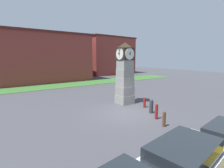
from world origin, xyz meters
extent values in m
plane|color=#424247|center=(0.00, 0.00, 0.00)|extent=(87.88, 87.88, 0.00)
cube|color=gray|center=(1.73, 2.41, 0.40)|extent=(1.34, 1.34, 0.80)
cube|color=gray|center=(1.73, 2.41, 1.20)|extent=(1.29, 1.29, 0.80)
cube|color=gray|center=(1.73, 2.41, 1.99)|extent=(1.23, 1.23, 0.80)
cube|color=gray|center=(1.73, 2.41, 2.79)|extent=(1.18, 1.18, 0.80)
cube|color=gray|center=(1.73, 2.41, 3.59)|extent=(1.12, 1.12, 0.80)
cube|color=#2D2316|center=(1.73, 2.41, 4.52)|extent=(1.20, 1.20, 1.07)
cylinder|color=white|center=(1.73, 3.03, 4.52)|extent=(0.99, 0.04, 0.99)
cube|color=black|center=(1.73, 3.06, 4.52)|extent=(0.06, 0.23, 0.09)
cube|color=black|center=(1.73, 3.06, 4.52)|extent=(0.04, 0.29, 0.29)
cylinder|color=white|center=(1.73, 1.79, 4.52)|extent=(0.99, 0.04, 0.99)
cube|color=black|center=(1.73, 1.75, 4.52)|extent=(0.06, 0.17, 0.20)
cube|color=black|center=(1.73, 1.75, 4.52)|extent=(0.04, 0.17, 0.36)
cylinder|color=white|center=(2.35, 2.41, 4.52)|extent=(0.04, 0.99, 0.99)
cube|color=black|center=(2.39, 2.41, 4.52)|extent=(0.22, 0.06, 0.12)
cube|color=black|center=(2.39, 2.41, 4.52)|extent=(0.08, 0.04, 0.37)
cylinder|color=white|center=(1.11, 2.41, 4.52)|extent=(0.04, 0.99, 0.99)
cube|color=black|center=(1.08, 2.41, 4.52)|extent=(0.05, 0.06, 0.22)
cube|color=black|center=(1.08, 2.41, 4.52)|extent=(0.36, 0.04, 0.16)
pyramid|color=#2D2316|center=(1.73, 2.41, 5.30)|extent=(1.26, 1.26, 0.48)
cylinder|color=brown|center=(0.28, -3.24, 0.43)|extent=(0.20, 0.20, 0.86)
sphere|color=brown|center=(0.28, -3.24, 0.89)|extent=(0.18, 0.18, 0.18)
cylinder|color=maroon|center=(0.92, -2.08, 0.49)|extent=(0.21, 0.21, 0.98)
sphere|color=maroon|center=(0.92, -2.08, 1.01)|extent=(0.19, 0.19, 0.19)
cylinder|color=#333338|center=(1.61, -0.97, 0.45)|extent=(0.30, 0.30, 0.90)
sphere|color=#333338|center=(1.61, -0.97, 0.95)|extent=(0.27, 0.27, 0.27)
cylinder|color=maroon|center=(2.27, 0.39, 0.38)|extent=(0.22, 0.22, 0.77)
sphere|color=maroon|center=(2.27, 0.39, 0.80)|extent=(0.20, 0.20, 0.20)
cube|color=silver|center=(-3.03, -6.85, 0.64)|extent=(4.78, 2.37, 0.73)
cube|color=#1E2328|center=(-3.37, -6.90, 1.28)|extent=(2.72, 1.94, 0.56)
cylinder|color=black|center=(-1.74, -5.84, 0.32)|extent=(0.66, 0.31, 0.64)
cylinder|color=black|center=(1.22, -6.00, 0.32)|extent=(0.66, 0.30, 0.64)
cylinder|color=black|center=(-1.28, -6.33, 0.32)|extent=(0.66, 0.30, 0.64)
cube|color=brown|center=(4.73, 6.18, 0.45)|extent=(1.64, 1.23, 0.08)
cube|color=brown|center=(4.61, 6.40, 0.70)|extent=(1.42, 0.85, 0.40)
cylinder|color=#262628|center=(4.28, 5.69, 0.23)|extent=(0.06, 0.06, 0.45)
cylinder|color=#262628|center=(5.39, 6.33, 0.23)|extent=(0.06, 0.06, 0.45)
cylinder|color=#262628|center=(4.08, 6.04, 0.23)|extent=(0.06, 0.06, 0.45)
cylinder|color=#262628|center=(5.19, 6.67, 0.23)|extent=(0.06, 0.06, 0.45)
cube|color=maroon|center=(-1.99, 23.77, 3.99)|extent=(18.20, 11.99, 7.99)
cube|color=#4F1E1B|center=(-1.99, 23.77, 8.14)|extent=(18.75, 12.35, 0.30)
cube|color=maroon|center=(16.46, 27.80, 4.40)|extent=(13.16, 9.47, 8.80)
cube|color=#4F1E1B|center=(16.46, 27.80, 8.95)|extent=(13.56, 9.75, 0.30)
cube|color=#386B2D|center=(-3.38, 16.11, 0.02)|extent=(52.73, 5.38, 0.04)
camera|label=1|loc=(-8.27, -9.84, 4.29)|focal=28.00mm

